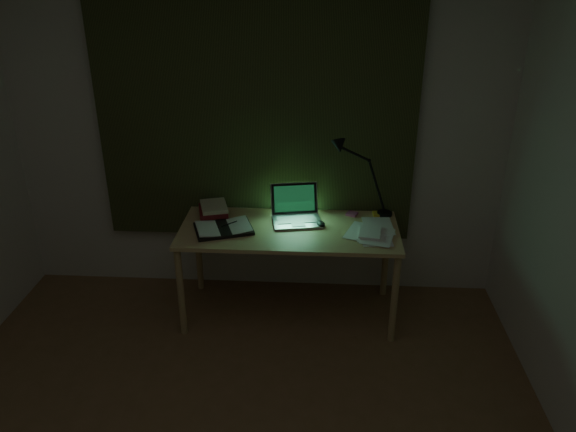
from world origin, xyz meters
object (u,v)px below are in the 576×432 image
at_px(desk_lamp, 387,177).
at_px(open_textbook, 224,228).
at_px(desk, 289,272).
at_px(book_stack, 214,210).
at_px(laptop, 297,207).
at_px(loose_papers, 363,231).

bearing_deg(desk_lamp, open_textbook, -156.48).
distance_m(desk, book_stack, 0.68).
xyz_separation_m(laptop, open_textbook, (-0.49, -0.14, -0.10)).
bearing_deg(desk, desk_lamp, 21.25).
distance_m(desk, loose_papers, 0.60).
xyz_separation_m(loose_papers, desk_lamp, (0.17, 0.29, 0.28)).
bearing_deg(desk_lamp, book_stack, -167.86).
bearing_deg(desk_lamp, laptop, -157.01).
height_order(laptop, desk_lamp, desk_lamp).
height_order(laptop, book_stack, laptop).
distance_m(open_textbook, loose_papers, 0.93).
bearing_deg(open_textbook, desk_lamp, -3.55).
bearing_deg(book_stack, desk, -17.07).
distance_m(desk, laptop, 0.47).
relative_size(laptop, open_textbook, 1.00).
height_order(open_textbook, loose_papers, open_textbook).
bearing_deg(book_stack, open_textbook, -64.70).
bearing_deg(book_stack, desk_lamp, 4.39).
bearing_deg(laptop, open_textbook, -174.16).
distance_m(open_textbook, book_stack, 0.24).
distance_m(book_stack, loose_papers, 1.05).
distance_m(open_textbook, desk_lamp, 1.17).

